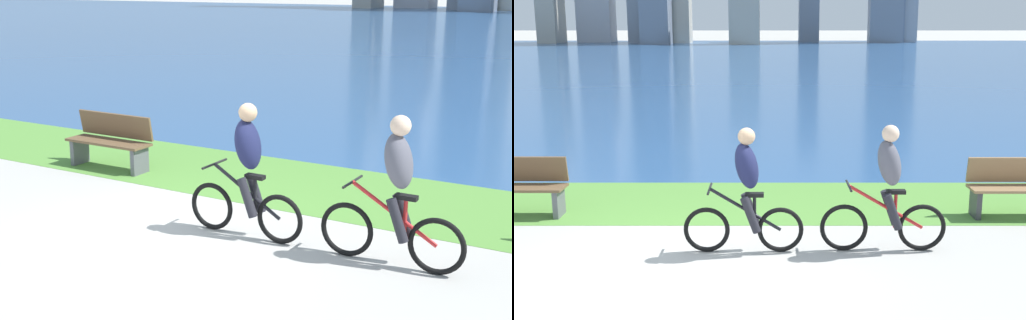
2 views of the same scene
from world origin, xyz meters
The scene contains 5 objects.
ground_plane centered at (0.00, 0.00, 0.00)m, with size 300.00×300.00×0.00m, color #B2AFA8.
grass_strip_bayside centered at (0.00, 2.93, 0.00)m, with size 120.00×2.49×0.01m, color #59933D.
cyclist_lead centered at (0.76, 0.64, 0.83)m, with size 1.56×0.52×1.64m.
cyclist_trailing centered at (2.58, 0.69, 0.83)m, with size 1.64×0.52×1.67m.
bench_near_path centered at (-2.82, 2.22, 0.45)m, with size 1.50×0.47×0.90m.
Camera 1 is at (4.83, -6.09, 3.00)m, focal length 48.38 mm.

